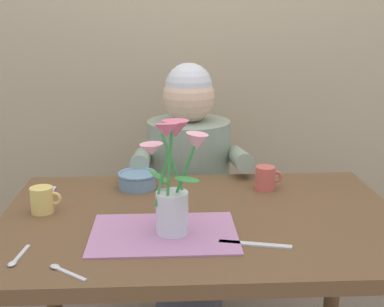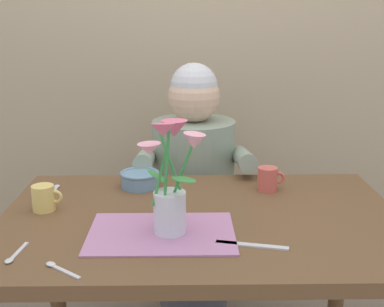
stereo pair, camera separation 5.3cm
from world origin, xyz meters
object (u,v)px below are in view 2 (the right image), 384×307
object	(u,v)px
dinner_knife	(252,245)
ceramic_mug	(268,179)
ceramic_bowl	(140,179)
tea_cup	(44,198)
seated_person	(194,199)
flower_vase	(171,181)

from	to	relation	value
dinner_knife	ceramic_mug	xyz separation A→B (m)	(0.11, 0.43, 0.04)
ceramic_bowl	tea_cup	bearing A→B (deg)	-142.13
ceramic_bowl	ceramic_mug	size ratio (longest dim) A/B	1.46
seated_person	flower_vase	size ratio (longest dim) A/B	3.51
flower_vase	dinner_knife	size ratio (longest dim) A/B	1.70
tea_cup	dinner_knife	bearing A→B (deg)	-23.29
dinner_knife	tea_cup	bearing A→B (deg)	170.12
seated_person	dinner_knife	distance (m)	0.85
flower_vase	ceramic_bowl	xyz separation A→B (m)	(-0.12, 0.39, -0.12)
tea_cup	ceramic_mug	world-z (taller)	same
seated_person	dinner_knife	world-z (taller)	seated_person
ceramic_bowl	tea_cup	xyz separation A→B (m)	(-0.27, -0.21, 0.01)
ceramic_bowl	dinner_knife	distance (m)	0.58
dinner_knife	ceramic_bowl	bearing A→B (deg)	138.26
flower_vase	dinner_knife	world-z (taller)	flower_vase
dinner_knife	tea_cup	world-z (taller)	tea_cup
flower_vase	tea_cup	distance (m)	0.44
ceramic_mug	ceramic_bowl	bearing A→B (deg)	174.98
dinner_knife	ceramic_mug	bearing A→B (deg)	89.19
dinner_knife	seated_person	bearing A→B (deg)	112.71
ceramic_bowl	ceramic_mug	bearing A→B (deg)	-5.02
dinner_knife	tea_cup	distance (m)	0.66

